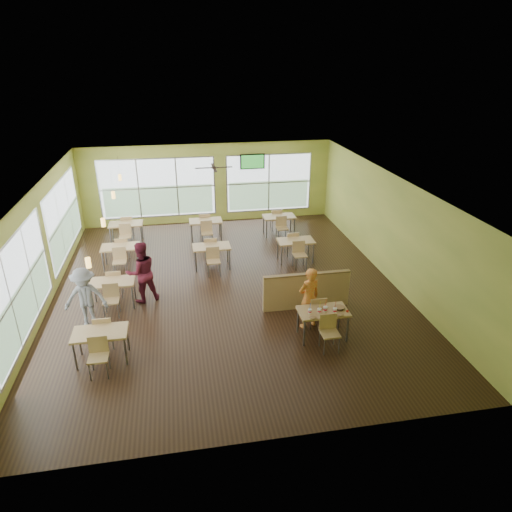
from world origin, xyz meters
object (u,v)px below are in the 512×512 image
Objects in this scene: man_plaid at (309,298)px; food_basket at (339,308)px; main_table at (323,315)px; half_wall_divider at (306,291)px.

food_basket is (0.62, -0.52, -0.04)m from man_plaid.
food_basket is at bearing 122.86° from man_plaid.
food_basket is at bearing 0.23° from main_table.
man_plaid is 6.29× the size of food_basket.
man_plaid reaches higher than half_wall_divider.
half_wall_divider is (0.00, 1.45, -0.11)m from main_table.
main_table is at bearing -179.77° from food_basket.
main_table is at bearing -90.00° from half_wall_divider.
man_plaid is at bearing 111.98° from main_table.
half_wall_divider is 1.53m from food_basket.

